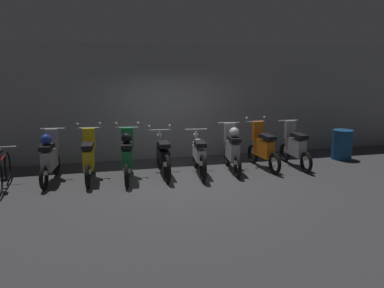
{
  "coord_description": "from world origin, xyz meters",
  "views": [
    {
      "loc": [
        -1.95,
        -8.62,
        2.72
      ],
      "look_at": [
        0.27,
        0.47,
        0.75
      ],
      "focal_mm": 36.98,
      "sensor_mm": 36.0,
      "label": 1
    }
  ],
  "objects_px": {
    "motorbike_slot_2": "(127,156)",
    "bicycle": "(3,171)",
    "motorbike_slot_5": "(232,149)",
    "motorbike_slot_3": "(163,155)",
    "motorbike_slot_1": "(89,158)",
    "trash_bin": "(342,144)",
    "motorbike_slot_4": "(199,154)",
    "motorbike_slot_7": "(295,147)",
    "motorbike_slot_0": "(50,158)",
    "motorbike_slot_6": "(263,148)"
  },
  "relations": [
    {
      "from": "motorbike_slot_2",
      "to": "bicycle",
      "type": "distance_m",
      "value": 2.7
    },
    {
      "from": "motorbike_slot_2",
      "to": "motorbike_slot_5",
      "type": "xyz_separation_m",
      "value": [
        2.6,
        0.12,
        -0.0
      ]
    },
    {
      "from": "motorbike_slot_3",
      "to": "motorbike_slot_2",
      "type": "bearing_deg",
      "value": -166.06
    },
    {
      "from": "motorbike_slot_1",
      "to": "motorbike_slot_5",
      "type": "height_order",
      "value": "motorbike_slot_1"
    },
    {
      "from": "trash_bin",
      "to": "motorbike_slot_3",
      "type": "bearing_deg",
      "value": -176.01
    },
    {
      "from": "motorbike_slot_4",
      "to": "motorbike_slot_3",
      "type": "bearing_deg",
      "value": 171.64
    },
    {
      "from": "motorbike_slot_7",
      "to": "motorbike_slot_1",
      "type": "bearing_deg",
      "value": 179.82
    },
    {
      "from": "motorbike_slot_3",
      "to": "trash_bin",
      "type": "relative_size",
      "value": 2.35
    },
    {
      "from": "motorbike_slot_0",
      "to": "motorbike_slot_5",
      "type": "height_order",
      "value": "same"
    },
    {
      "from": "motorbike_slot_1",
      "to": "motorbike_slot_7",
      "type": "relative_size",
      "value": 1.0
    },
    {
      "from": "trash_bin",
      "to": "bicycle",
      "type": "bearing_deg",
      "value": -176.6
    },
    {
      "from": "motorbike_slot_0",
      "to": "motorbike_slot_7",
      "type": "height_order",
      "value": "same"
    },
    {
      "from": "bicycle",
      "to": "motorbike_slot_6",
      "type": "bearing_deg",
      "value": 1.31
    },
    {
      "from": "motorbike_slot_7",
      "to": "bicycle",
      "type": "height_order",
      "value": "motorbike_slot_7"
    },
    {
      "from": "motorbike_slot_1",
      "to": "motorbike_slot_5",
      "type": "bearing_deg",
      "value": -0.58
    },
    {
      "from": "motorbike_slot_2",
      "to": "bicycle",
      "type": "xyz_separation_m",
      "value": [
        -2.69,
        0.06,
        -0.21
      ]
    },
    {
      "from": "motorbike_slot_3",
      "to": "trash_bin",
      "type": "distance_m",
      "value": 5.18
    },
    {
      "from": "motorbike_slot_0",
      "to": "bicycle",
      "type": "xyz_separation_m",
      "value": [
        -0.95,
        -0.2,
        -0.2
      ]
    },
    {
      "from": "motorbike_slot_5",
      "to": "trash_bin",
      "type": "height_order",
      "value": "motorbike_slot_5"
    },
    {
      "from": "trash_bin",
      "to": "motorbike_slot_2",
      "type": "bearing_deg",
      "value": -174.56
    },
    {
      "from": "motorbike_slot_7",
      "to": "motorbike_slot_0",
      "type": "bearing_deg",
      "value": 178.91
    },
    {
      "from": "motorbike_slot_1",
      "to": "bicycle",
      "type": "xyz_separation_m",
      "value": [
        -1.82,
        -0.1,
        -0.17
      ]
    },
    {
      "from": "motorbike_slot_4",
      "to": "motorbike_slot_6",
      "type": "xyz_separation_m",
      "value": [
        1.73,
        0.11,
        0.04
      ]
    },
    {
      "from": "motorbike_slot_5",
      "to": "trash_bin",
      "type": "distance_m",
      "value": 3.47
    },
    {
      "from": "motorbike_slot_1",
      "to": "motorbike_slot_6",
      "type": "height_order",
      "value": "same"
    },
    {
      "from": "motorbike_slot_3",
      "to": "bicycle",
      "type": "height_order",
      "value": "motorbike_slot_3"
    },
    {
      "from": "motorbike_slot_1",
      "to": "motorbike_slot_7",
      "type": "xyz_separation_m",
      "value": [
        5.2,
        -0.02,
        -0.0
      ]
    },
    {
      "from": "motorbike_slot_5",
      "to": "motorbike_slot_7",
      "type": "xyz_separation_m",
      "value": [
        1.73,
        0.02,
        -0.04
      ]
    },
    {
      "from": "motorbike_slot_6",
      "to": "trash_bin",
      "type": "bearing_deg",
      "value": 8.32
    },
    {
      "from": "motorbike_slot_2",
      "to": "motorbike_slot_6",
      "type": "xyz_separation_m",
      "value": [
        3.46,
        0.2,
        -0.04
      ]
    },
    {
      "from": "motorbike_slot_2",
      "to": "motorbike_slot_3",
      "type": "relative_size",
      "value": 0.86
    },
    {
      "from": "motorbike_slot_0",
      "to": "motorbike_slot_6",
      "type": "distance_m",
      "value": 5.2
    },
    {
      "from": "motorbike_slot_3",
      "to": "trash_bin",
      "type": "height_order",
      "value": "motorbike_slot_3"
    },
    {
      "from": "motorbike_slot_3",
      "to": "motorbike_slot_5",
      "type": "height_order",
      "value": "motorbike_slot_5"
    },
    {
      "from": "motorbike_slot_4",
      "to": "motorbike_slot_6",
      "type": "height_order",
      "value": "motorbike_slot_6"
    },
    {
      "from": "motorbike_slot_5",
      "to": "motorbike_slot_0",
      "type": "bearing_deg",
      "value": 178.22
    },
    {
      "from": "motorbike_slot_6",
      "to": "motorbike_slot_7",
      "type": "relative_size",
      "value": 1.0
    },
    {
      "from": "motorbike_slot_1",
      "to": "motorbike_slot_7",
      "type": "bearing_deg",
      "value": -0.18
    },
    {
      "from": "motorbike_slot_0",
      "to": "motorbike_slot_4",
      "type": "xyz_separation_m",
      "value": [
        3.47,
        -0.17,
        -0.08
      ]
    },
    {
      "from": "motorbike_slot_4",
      "to": "trash_bin",
      "type": "distance_m",
      "value": 4.33
    },
    {
      "from": "motorbike_slot_0",
      "to": "motorbike_slot_1",
      "type": "height_order",
      "value": "motorbike_slot_1"
    },
    {
      "from": "bicycle",
      "to": "motorbike_slot_2",
      "type": "bearing_deg",
      "value": -1.22
    },
    {
      "from": "motorbike_slot_2",
      "to": "trash_bin",
      "type": "height_order",
      "value": "motorbike_slot_2"
    },
    {
      "from": "motorbike_slot_1",
      "to": "motorbike_slot_7",
      "type": "distance_m",
      "value": 5.2
    },
    {
      "from": "motorbike_slot_1",
      "to": "motorbike_slot_3",
      "type": "bearing_deg",
      "value": 2.01
    },
    {
      "from": "motorbike_slot_6",
      "to": "bicycle",
      "type": "bearing_deg",
      "value": -178.69
    },
    {
      "from": "motorbike_slot_1",
      "to": "motorbike_slot_2",
      "type": "relative_size",
      "value": 1.0
    },
    {
      "from": "motorbike_slot_5",
      "to": "motorbike_slot_6",
      "type": "relative_size",
      "value": 1.0
    },
    {
      "from": "motorbike_slot_2",
      "to": "motorbike_slot_6",
      "type": "height_order",
      "value": "same"
    },
    {
      "from": "bicycle",
      "to": "motorbike_slot_5",
      "type": "bearing_deg",
      "value": 0.67
    }
  ]
}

